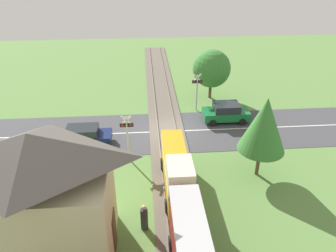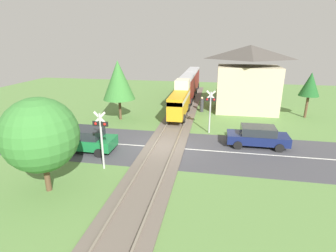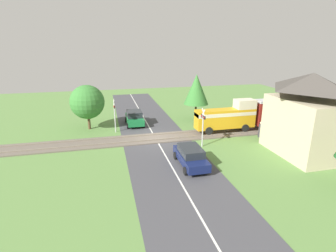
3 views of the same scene
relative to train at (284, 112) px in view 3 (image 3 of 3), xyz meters
name	(u,v)px [view 3 (image 3 of 3)]	position (x,y,z in m)	size (l,w,h in m)	color
ground_plane	(156,139)	(0.00, -13.96, -1.88)	(60.00, 60.00, 0.00)	#5B8442
road_surface	(156,139)	(0.00, -13.96, -1.87)	(48.00, 6.40, 0.02)	#424247
track_bed	(156,138)	(0.00, -13.96, -1.81)	(2.80, 48.00, 0.24)	#665B51
train	(284,112)	(0.00, 0.00, 0.00)	(1.58, 19.41, 3.18)	gold
car_near_crossing	(134,118)	(-5.09, -15.40, -1.05)	(3.82, 1.93, 1.60)	#197038
car_far_side	(191,156)	(6.35, -12.52, -1.11)	(4.17, 1.81, 1.47)	#141E4C
crossing_signal_west_approach	(115,112)	(-2.93, -17.62, 0.32)	(0.90, 0.18, 3.47)	#B7B7B7
crossing_signal_east_approach	(203,123)	(2.93, -10.29, 0.32)	(0.90, 0.18, 3.47)	#B7B7B7
station_building	(307,116)	(6.41, -2.78, 1.37)	(6.51, 4.55, 6.68)	#C6B793
pedestrian_by_station	(260,130)	(1.94, -3.87, -1.16)	(0.39, 0.39, 1.57)	#333338
tree_roadside_hedge	(196,89)	(-5.44, -7.99, 1.81)	(2.92, 2.92, 5.45)	brown
tree_beyond_track	(87,102)	(-4.70, -20.31, 1.08)	(3.57, 3.57, 4.75)	brown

